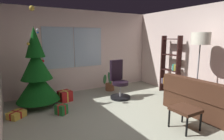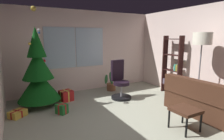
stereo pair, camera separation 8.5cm
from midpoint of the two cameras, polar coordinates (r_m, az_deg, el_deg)
The scene contains 13 objects.
ground_plane at distance 3.72m, azimuth 9.36°, elevation -17.68°, with size 4.61×5.64×0.10m, color #A2A58F.
wall_back_with_windows at distance 5.82m, azimuth -8.06°, elevation 5.99°, with size 4.61×0.12×2.50m.
wall_right_with_frames at distance 5.12m, azimuth 31.22°, elevation 3.97°, with size 0.12×5.64×2.50m.
couch at distance 4.50m, azimuth 31.90°, elevation -9.38°, with size 1.62×2.01×0.81m.
footstool at distance 3.64m, azimuth 22.75°, elevation -12.02°, with size 0.44×0.45×0.41m.
holiday_tree at distance 4.73m, azimuth -21.79°, elevation -1.24°, with size 1.02×1.02×2.39m.
gift_box_red at distance 5.05m, azimuth -13.83°, elevation -7.86°, with size 0.37×0.37×0.29m.
gift_box_green at distance 4.27m, azimuth -15.04°, elevation -11.74°, with size 0.29×0.30×0.23m.
gift_box_gold at distance 4.45m, azimuth -27.15°, elevation -12.18°, with size 0.40×0.40×0.15m.
office_chair at distance 5.06m, azimuth 3.04°, elevation -4.35°, with size 0.56×0.56×1.07m.
bookshelf at distance 5.68m, azimuth 18.86°, elevation 0.27°, with size 0.18×0.64×1.73m.
floor_lamp at distance 4.72m, azimuth 27.01°, elevation 7.73°, with size 0.43×0.43×1.80m.
potted_plant at distance 5.79m, azimuth 0.21°, elevation -4.44°, with size 0.47×0.40×0.62m.
Camera 2 is at (-2.02, -2.59, 1.69)m, focal length 28.96 mm.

